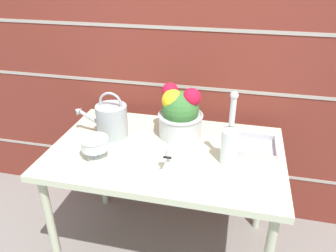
{
  "coord_description": "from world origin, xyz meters",
  "views": [
    {
      "loc": [
        0.35,
        -1.45,
        1.66
      ],
      "look_at": [
        0.0,
        0.04,
        0.86
      ],
      "focal_mm": 35.0,
      "sensor_mm": 36.0,
      "label": 1
    }
  ],
  "objects_px": {
    "flower_planter": "(180,113)",
    "wire_tray": "(252,148)",
    "crystal_pedestal_bowl": "(95,145)",
    "watering_can": "(111,120)",
    "figurine_vase": "(168,162)",
    "glass_decanter": "(230,141)"
  },
  "relations": [
    {
      "from": "flower_planter",
      "to": "wire_tray",
      "type": "relative_size",
      "value": 1.21
    },
    {
      "from": "crystal_pedestal_bowl",
      "to": "wire_tray",
      "type": "bearing_deg",
      "value": 18.76
    },
    {
      "from": "watering_can",
      "to": "flower_planter",
      "type": "xyz_separation_m",
      "value": [
        0.38,
        0.09,
        0.04
      ]
    },
    {
      "from": "watering_can",
      "to": "wire_tray",
      "type": "relative_size",
      "value": 1.28
    },
    {
      "from": "crystal_pedestal_bowl",
      "to": "watering_can",
      "type": "bearing_deg",
      "value": 91.29
    },
    {
      "from": "flower_planter",
      "to": "wire_tray",
      "type": "distance_m",
      "value": 0.43
    },
    {
      "from": "figurine_vase",
      "to": "glass_decanter",
      "type": "bearing_deg",
      "value": 29.95
    },
    {
      "from": "watering_can",
      "to": "figurine_vase",
      "type": "relative_size",
      "value": 2.1
    },
    {
      "from": "watering_can",
      "to": "flower_planter",
      "type": "height_order",
      "value": "flower_planter"
    },
    {
      "from": "figurine_vase",
      "to": "wire_tray",
      "type": "xyz_separation_m",
      "value": [
        0.39,
        0.31,
        -0.05
      ]
    },
    {
      "from": "glass_decanter",
      "to": "figurine_vase",
      "type": "height_order",
      "value": "glass_decanter"
    },
    {
      "from": "flower_planter",
      "to": "figurine_vase",
      "type": "distance_m",
      "value": 0.38
    },
    {
      "from": "glass_decanter",
      "to": "figurine_vase",
      "type": "bearing_deg",
      "value": -150.05
    },
    {
      "from": "watering_can",
      "to": "wire_tray",
      "type": "xyz_separation_m",
      "value": [
        0.78,
        0.02,
        -0.09
      ]
    },
    {
      "from": "crystal_pedestal_bowl",
      "to": "glass_decanter",
      "type": "bearing_deg",
      "value": 9.7
    },
    {
      "from": "watering_can",
      "to": "flower_planter",
      "type": "relative_size",
      "value": 1.06
    },
    {
      "from": "watering_can",
      "to": "figurine_vase",
      "type": "height_order",
      "value": "watering_can"
    },
    {
      "from": "watering_can",
      "to": "figurine_vase",
      "type": "bearing_deg",
      "value": -35.6
    },
    {
      "from": "crystal_pedestal_bowl",
      "to": "glass_decanter",
      "type": "relative_size",
      "value": 0.39
    },
    {
      "from": "watering_can",
      "to": "wire_tray",
      "type": "bearing_deg",
      "value": 1.76
    },
    {
      "from": "figurine_vase",
      "to": "wire_tray",
      "type": "relative_size",
      "value": 0.61
    },
    {
      "from": "crystal_pedestal_bowl",
      "to": "figurine_vase",
      "type": "distance_m",
      "value": 0.39
    }
  ]
}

